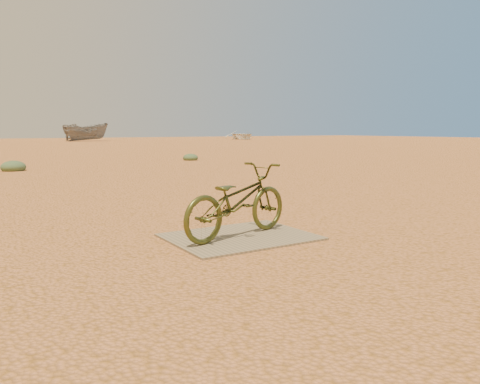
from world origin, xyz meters
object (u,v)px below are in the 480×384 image
plywood_board (240,237)px  bicycle (237,201)px  boat_mid_right (86,132)px  boat_far_right (242,135)px

plywood_board → bicycle: (-0.04, -0.00, 0.40)m
plywood_board → bicycle: bicycle is taller
boat_mid_right → boat_far_right: boat_mid_right is taller
boat_mid_right → boat_far_right: 17.24m
boat_mid_right → boat_far_right: (17.21, -0.91, -0.38)m
bicycle → boat_far_right: boat_far_right is taller
plywood_board → boat_far_right: (25.86, 41.61, 0.49)m
plywood_board → bicycle: size_ratio=1.02×
boat_mid_right → bicycle: bearing=159.7°
boat_mid_right → plywood_board: bearing=159.8°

